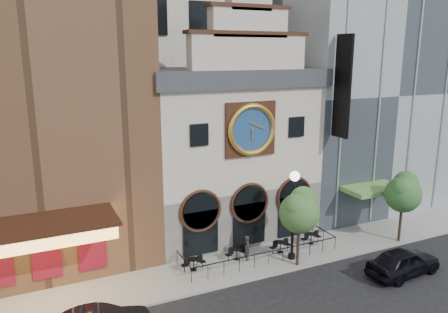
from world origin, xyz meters
name	(u,v)px	position (x,y,z in m)	size (l,w,h in m)	color
ground	(279,275)	(0.00, 0.00, 0.00)	(120.00, 120.00, 0.00)	black
sidewalk	(259,257)	(0.00, 2.50, 0.07)	(44.00, 5.00, 0.15)	gray
clock_building	(225,146)	(0.00, 7.82, 6.69)	(12.60, 8.78, 18.65)	#605E5B
theater_building	(25,66)	(-13.00, 9.96, 12.60)	(14.00, 15.60, 25.00)	brown
retail_building	(347,91)	(12.99, 9.99, 10.14)	(14.00, 14.40, 20.00)	gray
cafe_railing	(259,250)	(0.00, 2.50, 0.60)	(10.60, 2.60, 0.90)	black
bistro_0	(193,263)	(-4.65, 2.55, 0.61)	(1.58, 0.68, 0.90)	black
bistro_1	(237,253)	(-1.56, 2.71, 0.61)	(1.58, 0.68, 0.90)	black
bistro_2	(280,246)	(1.63, 2.41, 0.61)	(1.58, 0.68, 0.90)	black
bistro_3	(311,238)	(4.34, 2.66, 0.61)	(1.58, 0.68, 0.90)	black
car_right	(403,262)	(7.01, -3.17, 0.86)	(2.04, 5.06, 1.72)	black
pedestrian	(248,248)	(-0.94, 2.36, 0.99)	(0.61, 0.40, 1.69)	black
lamppost	(294,205)	(1.82, 1.32, 3.85)	(1.80, 1.15, 5.99)	black
tree_left	(300,210)	(1.68, 0.43, 3.88)	(2.64, 2.55, 5.09)	#382619
tree_right	(403,192)	(10.45, 0.43, 3.87)	(2.64, 2.54, 5.08)	#382619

